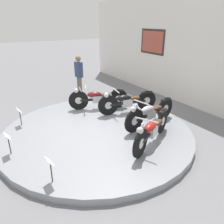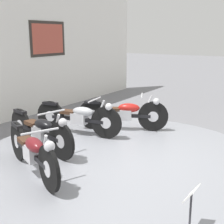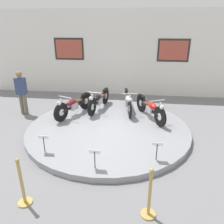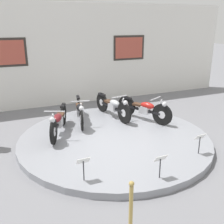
{
  "view_description": "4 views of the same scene",
  "coord_description": "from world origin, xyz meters",
  "px_view_note": "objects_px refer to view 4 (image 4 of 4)",
  "views": [
    {
      "loc": [
        4.8,
        -2.51,
        2.97
      ],
      "look_at": [
        0.2,
        0.36,
        0.68
      ],
      "focal_mm": 35.0,
      "sensor_mm": 36.0,
      "label": 1
    },
    {
      "loc": [
        -4.43,
        -2.65,
        2.25
      ],
      "look_at": [
        0.08,
        0.25,
        0.91
      ],
      "focal_mm": 50.0,
      "sensor_mm": 36.0,
      "label": 2
    },
    {
      "loc": [
        0.89,
        -6.33,
        3.26
      ],
      "look_at": [
        0.12,
        0.05,
        0.64
      ],
      "focal_mm": 35.0,
      "sensor_mm": 36.0,
      "label": 3
    },
    {
      "loc": [
        -2.67,
        -6.05,
        3.11
      ],
      "look_at": [
        0.1,
        0.4,
        0.72
      ],
      "focal_mm": 42.0,
      "sensor_mm": 36.0,
      "label": 4
    }
  ],
  "objects_px": {
    "info_placard_front_right": "(200,139)",
    "stanchion_post_left_of_entry": "(131,221)",
    "motorcycle_black": "(80,110)",
    "motorcycle_silver": "(113,106)",
    "info_placard_front_left": "(83,164)",
    "motorcycle_maroon": "(58,121)",
    "motorcycle_red": "(145,108)",
    "info_placard_front_centre": "(160,161)"
  },
  "relations": [
    {
      "from": "motorcycle_red",
      "to": "info_placard_front_centre",
      "type": "relative_size",
      "value": 3.58
    },
    {
      "from": "motorcycle_maroon",
      "to": "motorcycle_silver",
      "type": "height_order",
      "value": "motorcycle_silver"
    },
    {
      "from": "motorcycle_silver",
      "to": "stanchion_post_left_of_entry",
      "type": "xyz_separation_m",
      "value": [
        -1.74,
        -4.67,
        -0.22
      ]
    },
    {
      "from": "motorcycle_maroon",
      "to": "info_placard_front_left",
      "type": "distance_m",
      "value": 2.48
    },
    {
      "from": "motorcycle_silver",
      "to": "info_placard_front_right",
      "type": "height_order",
      "value": "motorcycle_silver"
    },
    {
      "from": "info_placard_front_left",
      "to": "info_placard_front_centre",
      "type": "relative_size",
      "value": 1.0
    },
    {
      "from": "motorcycle_red",
      "to": "info_placard_front_right",
      "type": "relative_size",
      "value": 3.58
    },
    {
      "from": "info_placard_front_left",
      "to": "motorcycle_silver",
      "type": "bearing_deg",
      "value": 57.67
    },
    {
      "from": "motorcycle_silver",
      "to": "info_placard_front_centre",
      "type": "distance_m",
      "value": 3.67
    },
    {
      "from": "motorcycle_maroon",
      "to": "info_placard_front_right",
      "type": "relative_size",
      "value": 3.63
    },
    {
      "from": "motorcycle_maroon",
      "to": "info_placard_front_left",
      "type": "xyz_separation_m",
      "value": [
        -0.06,
        -2.48,
        -0.02
      ]
    },
    {
      "from": "info_placard_front_right",
      "to": "stanchion_post_left_of_entry",
      "type": "distance_m",
      "value": 3.04
    },
    {
      "from": "motorcycle_maroon",
      "to": "motorcycle_silver",
      "type": "distance_m",
      "value": 2.02
    },
    {
      "from": "info_placard_front_centre",
      "to": "motorcycle_black",
      "type": "bearing_deg",
      "value": 98.74
    },
    {
      "from": "motorcycle_black",
      "to": "motorcycle_red",
      "type": "bearing_deg",
      "value": -18.4
    },
    {
      "from": "info_placard_front_left",
      "to": "stanchion_post_left_of_entry",
      "type": "relative_size",
      "value": 0.5
    },
    {
      "from": "motorcycle_maroon",
      "to": "motorcycle_black",
      "type": "distance_m",
      "value": 1.03
    },
    {
      "from": "motorcycle_red",
      "to": "info_placard_front_right",
      "type": "height_order",
      "value": "motorcycle_red"
    },
    {
      "from": "info_placard_front_left",
      "to": "motorcycle_black",
      "type": "bearing_deg",
      "value": 74.57
    },
    {
      "from": "motorcycle_silver",
      "to": "motorcycle_red",
      "type": "height_order",
      "value": "motorcycle_silver"
    },
    {
      "from": "motorcycle_black",
      "to": "motorcycle_silver",
      "type": "xyz_separation_m",
      "value": [
        1.11,
        -0.0,
        0.0
      ]
    },
    {
      "from": "motorcycle_maroon",
      "to": "stanchion_post_left_of_entry",
      "type": "relative_size",
      "value": 1.81
    },
    {
      "from": "motorcycle_black",
      "to": "motorcycle_silver",
      "type": "height_order",
      "value": "motorcycle_silver"
    },
    {
      "from": "info_placard_front_right",
      "to": "motorcycle_maroon",
      "type": "bearing_deg",
      "value": 138.3
    },
    {
      "from": "motorcycle_red",
      "to": "info_placard_front_centre",
      "type": "bearing_deg",
      "value": -114.54
    },
    {
      "from": "motorcycle_black",
      "to": "info_placard_front_left",
      "type": "height_order",
      "value": "motorcycle_black"
    },
    {
      "from": "motorcycle_red",
      "to": "info_placard_front_centre",
      "type": "distance_m",
      "value": 3.29
    },
    {
      "from": "info_placard_front_left",
      "to": "motorcycle_maroon",
      "type": "bearing_deg",
      "value": 88.71
    },
    {
      "from": "motorcycle_red",
      "to": "info_placard_front_centre",
      "type": "height_order",
      "value": "motorcycle_red"
    },
    {
      "from": "info_placard_front_right",
      "to": "motorcycle_silver",
      "type": "bearing_deg",
      "value": 105.47
    },
    {
      "from": "info_placard_front_left",
      "to": "motorcycle_red",
      "type": "bearing_deg",
      "value": 41.7
    },
    {
      "from": "motorcycle_black",
      "to": "motorcycle_silver",
      "type": "distance_m",
      "value": 1.11
    },
    {
      "from": "motorcycle_maroon",
      "to": "motorcycle_red",
      "type": "relative_size",
      "value": 1.01
    },
    {
      "from": "motorcycle_silver",
      "to": "info_placard_front_right",
      "type": "bearing_deg",
      "value": -74.53
    },
    {
      "from": "info_placard_front_centre",
      "to": "stanchion_post_left_of_entry",
      "type": "height_order",
      "value": "stanchion_post_left_of_entry"
    },
    {
      "from": "motorcycle_maroon",
      "to": "motorcycle_red",
      "type": "bearing_deg",
      "value": 0.03
    },
    {
      "from": "info_placard_front_right",
      "to": "stanchion_post_left_of_entry",
      "type": "relative_size",
      "value": 0.5
    },
    {
      "from": "info_placard_front_left",
      "to": "info_placard_front_centre",
      "type": "distance_m",
      "value": 1.51
    },
    {
      "from": "motorcycle_maroon",
      "to": "stanchion_post_left_of_entry",
      "type": "bearing_deg",
      "value": -87.49
    },
    {
      "from": "motorcycle_silver",
      "to": "motorcycle_red",
      "type": "distance_m",
      "value": 1.03
    },
    {
      "from": "motorcycle_silver",
      "to": "info_placard_front_right",
      "type": "distance_m",
      "value": 3.24
    },
    {
      "from": "motorcycle_maroon",
      "to": "stanchion_post_left_of_entry",
      "type": "distance_m",
      "value": 4.04
    }
  ]
}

